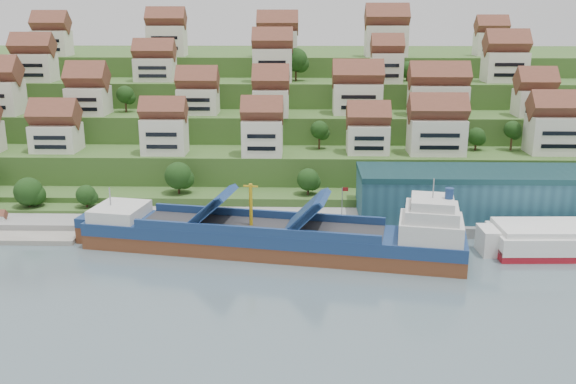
{
  "coord_description": "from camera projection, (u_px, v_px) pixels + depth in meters",
  "views": [
    {
      "loc": [
        10.05,
        -115.79,
        44.9
      ],
      "look_at": [
        6.83,
        14.0,
        8.0
      ],
      "focal_mm": 40.0,
      "sensor_mm": 36.0,
      "label": 1
    }
  ],
  "objects": [
    {
      "name": "hillside_trees",
      "position": [
        218.0,
        129.0,
        161.11
      ],
      "size": [
        131.91,
        62.54,
        31.37
      ],
      "color": "#1C3F15",
      "rests_on": "ground"
    },
    {
      "name": "hillside",
      "position": [
        275.0,
        113.0,
        220.53
      ],
      "size": [
        260.0,
        128.0,
        31.0
      ],
      "color": "#2D4C1E",
      "rests_on": "ground"
    },
    {
      "name": "hillside_village",
      "position": [
        270.0,
        89.0,
        175.28
      ],
      "size": [
        157.02,
        64.36,
        29.34
      ],
      "color": "silver",
      "rests_on": "ground"
    },
    {
      "name": "quay",
      "position": [
        349.0,
        222.0,
        137.51
      ],
      "size": [
        180.0,
        14.0,
        2.2
      ],
      "primitive_type": "cube",
      "color": "gray",
      "rests_on": "ground"
    },
    {
      "name": "warehouse",
      "position": [
        499.0,
        193.0,
        137.0
      ],
      "size": [
        60.0,
        15.0,
        10.0
      ],
      "primitive_type": "cube",
      "color": "#265669",
      "rests_on": "quay"
    },
    {
      "name": "flagpole",
      "position": [
        343.0,
        203.0,
        131.16
      ],
      "size": [
        1.28,
        0.16,
        8.0
      ],
      "color": "gray",
      "rests_on": "quay"
    },
    {
      "name": "ground",
      "position": [
        251.0,
        251.0,
        123.86
      ],
      "size": [
        300.0,
        300.0,
        0.0
      ],
      "primitive_type": "plane",
      "color": "slate",
      "rests_on": "ground"
    },
    {
      "name": "cargo_ship",
      "position": [
        281.0,
        238.0,
        121.97
      ],
      "size": [
        73.46,
        23.94,
        16.04
      ],
      "rotation": [
        0.0,
        0.0,
        -0.18
      ],
      "color": "brown",
      "rests_on": "ground"
    }
  ]
}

